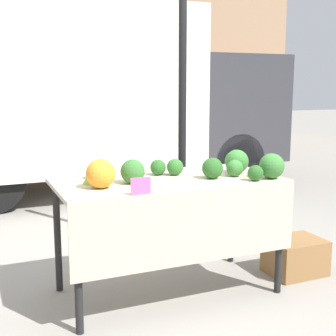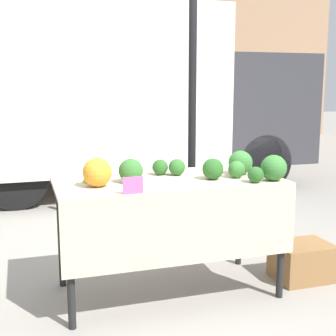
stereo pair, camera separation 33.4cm
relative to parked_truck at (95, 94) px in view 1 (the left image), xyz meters
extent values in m
plane|color=gray|center=(-0.46, -3.76, -1.39)|extent=(40.00, 40.00, 0.00)
cube|color=#9E7A5B|center=(-0.46, 5.84, 2.11)|extent=(16.00, 0.60, 6.99)
cylinder|color=black|center=(0.00, -3.02, -0.01)|extent=(0.07, 0.07, 2.76)
cube|color=silver|center=(-0.54, 0.00, 0.09)|extent=(3.67, 2.24, 2.22)
cube|color=#333338|center=(2.03, 0.00, -0.22)|extent=(1.46, 2.06, 1.60)
cylinder|color=black|center=(1.88, -0.92, -0.98)|extent=(0.83, 0.22, 0.83)
cylinder|color=black|center=(1.88, 0.92, -0.98)|extent=(0.83, 0.22, 0.83)
cube|color=beige|center=(-0.46, -3.76, -0.55)|extent=(1.61, 0.80, 0.03)
cube|color=beige|center=(-0.46, -4.15, -0.80)|extent=(1.61, 0.01, 0.47)
cylinder|color=black|center=(-1.21, -4.10, -0.98)|extent=(0.05, 0.05, 0.83)
cylinder|color=black|center=(0.28, -4.10, -0.98)|extent=(0.05, 0.05, 0.83)
cylinder|color=black|center=(-1.21, -3.42, -0.98)|extent=(0.05, 0.05, 0.83)
cylinder|color=black|center=(0.28, -3.42, -0.98)|extent=(0.05, 0.05, 0.83)
sphere|color=orange|center=(-0.99, -3.86, -0.43)|extent=(0.19, 0.19, 0.19)
cone|color=#93B238|center=(-1.00, -3.70, -0.48)|extent=(0.14, 0.14, 0.11)
sphere|color=#387533|center=(0.03, -3.87, -0.47)|extent=(0.12, 0.12, 0.12)
sphere|color=#336B2D|center=(-0.75, -3.81, -0.45)|extent=(0.17, 0.17, 0.17)
sphere|color=#387533|center=(-0.92, -3.56, -0.46)|extent=(0.14, 0.14, 0.14)
sphere|color=#387533|center=(0.11, -3.76, -0.44)|extent=(0.18, 0.18, 0.18)
sphere|color=#387533|center=(0.23, -4.04, -0.44)|extent=(0.18, 0.18, 0.18)
sphere|color=#285B23|center=(0.08, -4.07, -0.47)|extent=(0.11, 0.11, 0.11)
sphere|color=#285B23|center=(-0.16, -3.87, -0.45)|extent=(0.15, 0.15, 0.15)
sphere|color=#2D6628|center=(-0.36, -3.65, -0.47)|extent=(0.12, 0.12, 0.12)
sphere|color=#285B23|center=(-0.47, -3.59, -0.47)|extent=(0.12, 0.12, 0.12)
cube|color=#F45B9E|center=(-0.81, -4.14, -0.48)|extent=(0.13, 0.01, 0.11)
cube|color=olive|center=(0.63, -3.86, -1.25)|extent=(0.44, 0.35, 0.29)
camera|label=1|loc=(-1.77, -6.78, 0.14)|focal=50.00mm
camera|label=2|loc=(-1.45, -6.90, 0.14)|focal=50.00mm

